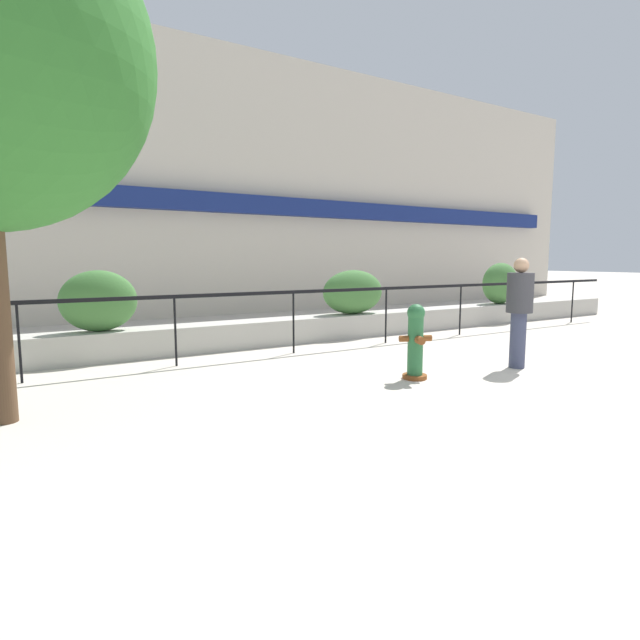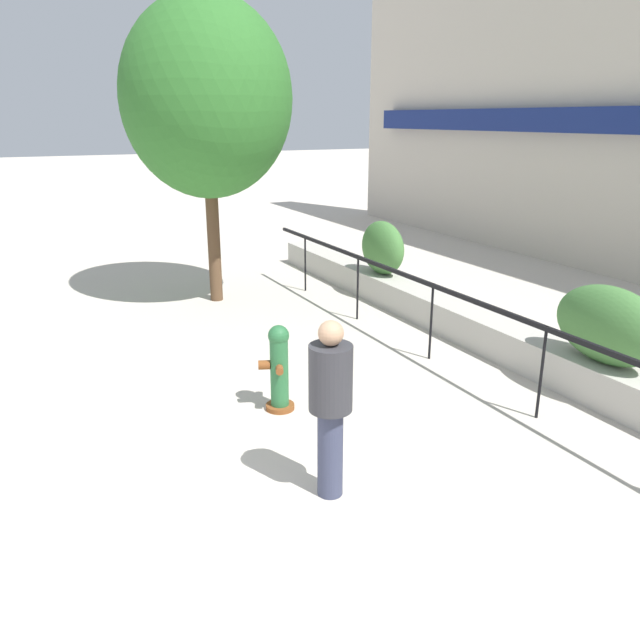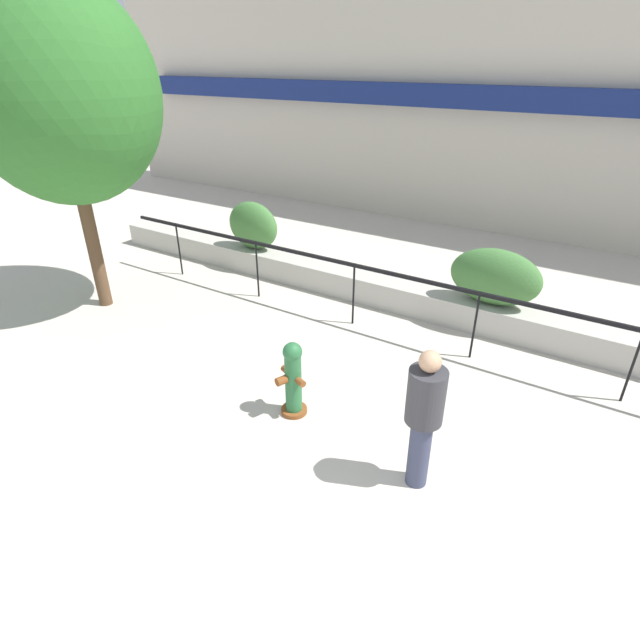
% 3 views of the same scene
% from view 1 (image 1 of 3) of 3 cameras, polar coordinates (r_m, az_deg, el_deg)
% --- Properties ---
extents(ground_plane, '(120.00, 120.00, 0.00)m').
position_cam_1_polar(ground_plane, '(7.29, 32.61, -7.72)').
color(ground_plane, beige).
extents(building_facade, '(30.00, 1.36, 8.00)m').
position_cam_1_polar(building_facade, '(16.49, -8.43, 14.84)').
color(building_facade, beige).
rests_on(building_facade, ground).
extents(planter_wall_low, '(18.00, 0.70, 0.50)m').
position_cam_1_polar(planter_wall_low, '(11.17, 3.98, -0.55)').
color(planter_wall_low, '#B7B2A8').
rests_on(planter_wall_low, ground).
extents(fence_railing_segment, '(15.00, 0.05, 1.15)m').
position_cam_1_polar(fence_railing_segment, '(10.22, 7.59, 3.03)').
color(fence_railing_segment, black).
rests_on(fence_railing_segment, ground).
extents(hedge_bush_0, '(1.24, 0.57, 1.03)m').
position_cam_1_polar(hedge_bush_0, '(9.14, -23.96, 2.00)').
color(hedge_bush_0, '#427538').
rests_on(hedge_bush_0, planter_wall_low).
extents(hedge_bush_1, '(1.52, 0.66, 0.97)m').
position_cam_1_polar(hedge_bush_1, '(11.07, 3.81, 3.21)').
color(hedge_bush_1, '#427538').
rests_on(hedge_bush_1, planter_wall_low).
extents(hedge_bush_2, '(1.20, 0.70, 1.11)m').
position_cam_1_polar(hedge_bush_2, '(14.44, 19.92, 3.96)').
color(hedge_bush_2, '#427538').
rests_on(hedge_bush_2, planter_wall_low).
extents(fire_hydrant, '(0.47, 0.48, 1.08)m').
position_cam_1_polar(fire_hydrant, '(7.25, 10.86, -2.35)').
color(fire_hydrant, brown).
rests_on(fire_hydrant, ground).
extents(pedestrian, '(0.56, 0.56, 1.73)m').
position_cam_1_polar(pedestrian, '(8.39, 21.83, 1.53)').
color(pedestrian, '#383D56').
rests_on(pedestrian, ground).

